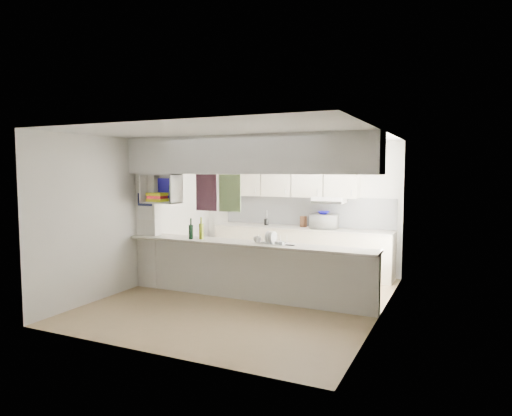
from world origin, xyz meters
The scene contains 16 objects.
floor centered at (0.00, 0.00, 0.00)m, with size 4.80×4.80×0.00m, color tan.
ceiling centered at (0.00, 0.00, 2.60)m, with size 4.80×4.80×0.00m, color white.
wall_back centered at (0.00, 2.40, 1.30)m, with size 4.20×4.20×0.00m, color silver.
wall_left centered at (-2.10, 0.00, 1.30)m, with size 4.80×4.80×0.00m, color silver.
wall_right centered at (2.10, 0.00, 1.30)m, with size 4.80×4.80×0.00m, color silver.
servery_partition centered at (-0.17, 0.00, 1.66)m, with size 4.20×0.50×2.60m.
cubby_shelf centered at (-1.57, -0.06, 1.71)m, with size 0.65×0.35×0.50m.
kitchen_run centered at (0.16, 2.14, 0.83)m, with size 3.60×0.63×2.24m.
microwave centered at (0.67, 2.10, 1.06)m, with size 0.52×0.35×0.29m, color white.
bowl centered at (0.66, 2.10, 1.23)m, with size 0.23×0.23×0.06m, color #140EA0.
dish_rack centered at (0.45, 0.04, 1.00)m, with size 0.41×0.34×0.20m.
cup centered at (0.23, -0.06, 0.98)m, with size 0.12×0.12×0.10m, color white.
wine_bottles centered at (-0.89, -0.05, 1.05)m, with size 0.23×0.16×0.36m.
plastic_tubs centered at (0.49, 0.03, 0.95)m, with size 0.49×0.21×0.07m.
utensil_jar centered at (-0.58, 2.15, 0.99)m, with size 0.10×0.10×0.13m, color black.
knife_block centered at (0.22, 2.18, 1.03)m, with size 0.11×0.09×0.22m, color #4F2E1B.
Camera 1 is at (3.15, -6.44, 2.07)m, focal length 32.00 mm.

